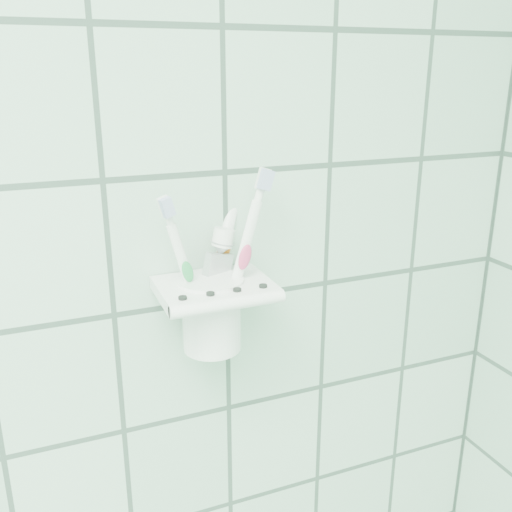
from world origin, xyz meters
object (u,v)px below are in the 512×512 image
(holder_bracket, at_px, (214,289))
(toothbrush_orange, at_px, (218,259))
(toothbrush_blue, at_px, (197,251))
(toothpaste_tube, at_px, (203,277))
(cup, at_px, (211,311))
(toothbrush_pink, at_px, (205,265))

(holder_bracket, bearing_deg, toothbrush_orange, -75.33)
(toothbrush_blue, distance_m, toothpaste_tube, 0.04)
(toothbrush_blue, bearing_deg, cup, 11.08)
(cup, height_order, toothbrush_orange, toothbrush_orange)
(toothbrush_orange, bearing_deg, toothpaste_tube, 105.38)
(toothbrush_orange, bearing_deg, toothbrush_blue, 143.04)
(holder_bracket, distance_m, toothpaste_tube, 0.02)
(toothbrush_pink, distance_m, toothbrush_orange, 0.03)
(holder_bracket, relative_size, toothpaste_tube, 0.91)
(cup, bearing_deg, toothpaste_tube, 108.80)
(holder_bracket, relative_size, toothbrush_blue, 0.58)
(cup, relative_size, toothbrush_orange, 0.42)
(cup, xyz_separation_m, toothbrush_blue, (-0.01, -0.00, 0.07))
(toothbrush_blue, xyz_separation_m, toothbrush_orange, (0.02, -0.01, -0.01))
(toothpaste_tube, bearing_deg, holder_bracket, -89.92)
(toothbrush_blue, bearing_deg, toothbrush_orange, -21.90)
(cup, relative_size, toothbrush_pink, 0.48)
(toothbrush_pink, xyz_separation_m, toothbrush_blue, (-0.01, -0.01, 0.02))
(toothbrush_orange, relative_size, toothpaste_tube, 1.49)
(cup, xyz_separation_m, toothpaste_tube, (-0.00, 0.01, 0.04))
(cup, distance_m, toothbrush_orange, 0.07)
(toothbrush_orange, bearing_deg, cup, 106.26)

